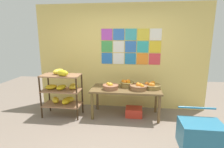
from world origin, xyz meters
TOP-DOWN VIEW (x-y plane):
  - back_wall_with_art at (0.01, 1.88)m, footprint 4.27×0.07m
  - banana_shelf_unit at (-1.26, 1.17)m, footprint 0.87×0.49m
  - display_table at (0.18, 1.31)m, footprint 1.57×0.68m
  - fruit_basket_back_right at (0.76, 1.40)m, footprint 0.40×0.40m
  - fruit_basket_centre at (0.20, 1.45)m, footprint 0.33×0.33m
  - fruit_basket_right at (-0.16, 1.22)m, footprint 0.35×0.35m
  - fruit_basket_back_left at (0.47, 1.27)m, footprint 0.39×0.39m
  - produce_crate_under_table at (0.38, 1.31)m, footprint 0.38×0.31m
  - shopping_cart at (1.28, -0.22)m, footprint 0.55×0.44m

SIDE VIEW (x-z plane):
  - produce_crate_under_table at x=0.38m, z-range 0.00..0.20m
  - shopping_cart at x=1.28m, z-range 0.06..0.88m
  - display_table at x=0.18m, z-range 0.25..0.91m
  - banana_shelf_unit at x=-1.26m, z-range 0.06..1.17m
  - fruit_basket_back_right at x=0.76m, z-range 0.65..0.80m
  - fruit_basket_back_left at x=0.47m, z-range 0.65..0.81m
  - fruit_basket_right at x=-0.16m, z-range 0.65..0.80m
  - fruit_basket_centre at x=0.20m, z-range 0.65..0.84m
  - back_wall_with_art at x=0.01m, z-range 0.01..2.61m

